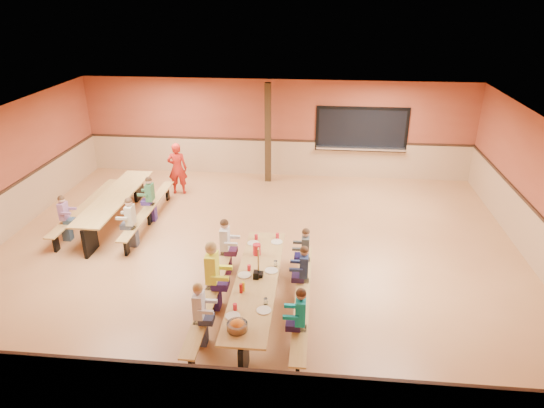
# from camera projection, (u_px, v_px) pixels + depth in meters

# --- Properties ---
(ground) EXTENTS (12.00, 12.00, 0.00)m
(ground) POSITION_uv_depth(u_px,v_px,m) (256.00, 251.00, 11.04)
(ground) COLOR #A1683D
(ground) RESTS_ON ground
(room_envelope) EXTENTS (12.04, 10.04, 3.02)m
(room_envelope) POSITION_uv_depth(u_px,v_px,m) (256.00, 223.00, 10.76)
(room_envelope) COLOR #97442B
(room_envelope) RESTS_ON ground
(kitchen_pass_through) EXTENTS (2.78, 0.28, 1.38)m
(kitchen_pass_through) POSITION_uv_depth(u_px,v_px,m) (362.00, 131.00, 14.70)
(kitchen_pass_through) COLOR black
(kitchen_pass_through) RESTS_ON ground
(structural_post) EXTENTS (0.18, 0.18, 3.00)m
(structural_post) POSITION_uv_depth(u_px,v_px,m) (268.00, 134.00, 14.44)
(structural_post) COLOR black
(structural_post) RESTS_ON ground
(cafeteria_table_main) EXTENTS (1.91, 3.70, 0.74)m
(cafeteria_table_main) POSITION_uv_depth(u_px,v_px,m) (257.00, 289.00, 8.70)
(cafeteria_table_main) COLOR #B18846
(cafeteria_table_main) RESTS_ON ground
(cafeteria_table_second) EXTENTS (1.91, 3.70, 0.74)m
(cafeteria_table_second) POSITION_uv_depth(u_px,v_px,m) (116.00, 204.00, 12.15)
(cafeteria_table_second) COLOR #B18846
(cafeteria_table_second) RESTS_ON ground
(seated_child_white_left) EXTENTS (0.35, 0.29, 1.17)m
(seated_child_white_left) POSITION_uv_depth(u_px,v_px,m) (200.00, 315.00, 7.93)
(seated_child_white_left) COLOR silver
(seated_child_white_left) RESTS_ON ground
(seated_adult_yellow) EXTENTS (0.44, 0.36, 1.35)m
(seated_adult_yellow) POSITION_uv_depth(u_px,v_px,m) (212.00, 276.00, 8.82)
(seated_adult_yellow) COLOR #F6FE30
(seated_adult_yellow) RESTS_ON ground
(seated_child_grey_left) EXTENTS (0.37, 0.30, 1.21)m
(seated_child_grey_left) POSITION_uv_depth(u_px,v_px,m) (225.00, 247.00, 9.97)
(seated_child_grey_left) COLOR white
(seated_child_grey_left) RESTS_ON ground
(seated_child_teal_right) EXTENTS (0.36, 0.29, 1.18)m
(seated_child_teal_right) POSITION_uv_depth(u_px,v_px,m) (300.00, 321.00, 7.77)
(seated_child_teal_right) COLOR #109BA1
(seated_child_teal_right) RESTS_ON ground
(seated_child_navy_right) EXTENTS (0.34, 0.28, 1.16)m
(seated_child_navy_right) POSITION_uv_depth(u_px,v_px,m) (304.00, 274.00, 9.05)
(seated_child_navy_right) COLOR navy
(seated_child_navy_right) RESTS_ON ground
(seated_child_char_right) EXTENTS (0.33, 0.27, 1.13)m
(seated_child_char_right) POSITION_uv_depth(u_px,v_px,m) (305.00, 255.00, 9.75)
(seated_child_char_right) COLOR #454D4F
(seated_child_char_right) RESTS_ON ground
(seated_child_purple_sec) EXTENTS (0.32, 0.26, 1.12)m
(seated_child_purple_sec) POSITION_uv_depth(u_px,v_px,m) (65.00, 218.00, 11.30)
(seated_child_purple_sec) COLOR #85577E
(seated_child_purple_sec) RESTS_ON ground
(seated_child_green_sec) EXTENTS (0.35, 0.29, 1.17)m
(seated_child_green_sec) POSITION_uv_depth(u_px,v_px,m) (151.00, 199.00, 12.25)
(seated_child_green_sec) COLOR #387246
(seated_child_green_sec) RESTS_ON ground
(seated_child_tan_sec) EXTENTS (0.36, 0.29, 1.18)m
(seated_child_tan_sec) POSITION_uv_depth(u_px,v_px,m) (131.00, 223.00, 11.02)
(seated_child_tan_sec) COLOR #B8B396
(seated_child_tan_sec) RESTS_ON ground
(standing_woman) EXTENTS (0.59, 0.42, 1.51)m
(standing_woman) POSITION_uv_depth(u_px,v_px,m) (177.00, 168.00, 13.84)
(standing_woman) COLOR #B01D14
(standing_woman) RESTS_ON ground
(punch_pitcher) EXTENTS (0.16, 0.16, 0.22)m
(punch_pitcher) POSITION_uv_depth(u_px,v_px,m) (257.00, 249.00, 9.37)
(punch_pitcher) COLOR red
(punch_pitcher) RESTS_ON cafeteria_table_main
(chip_bowl) EXTENTS (0.32, 0.32, 0.15)m
(chip_bowl) POSITION_uv_depth(u_px,v_px,m) (237.00, 326.00, 7.31)
(chip_bowl) COLOR orange
(chip_bowl) RESTS_ON cafeteria_table_main
(napkin_dispenser) EXTENTS (0.10, 0.14, 0.13)m
(napkin_dispenser) POSITION_uv_depth(u_px,v_px,m) (256.00, 275.00, 8.63)
(napkin_dispenser) COLOR black
(napkin_dispenser) RESTS_ON cafeteria_table_main
(condiment_mustard) EXTENTS (0.06, 0.06, 0.17)m
(condiment_mustard) POSITION_uv_depth(u_px,v_px,m) (243.00, 286.00, 8.25)
(condiment_mustard) COLOR yellow
(condiment_mustard) RESTS_ON cafeteria_table_main
(condiment_ketchup) EXTENTS (0.06, 0.06, 0.17)m
(condiment_ketchup) POSITION_uv_depth(u_px,v_px,m) (241.00, 288.00, 8.20)
(condiment_ketchup) COLOR #B2140F
(condiment_ketchup) RESTS_ON cafeteria_table_main
(table_paddle) EXTENTS (0.16, 0.16, 0.56)m
(table_paddle) POSITION_uv_depth(u_px,v_px,m) (259.00, 269.00, 8.66)
(table_paddle) COLOR black
(table_paddle) RESTS_ON cafeteria_table_main
(place_settings) EXTENTS (0.65, 3.30, 0.11)m
(place_settings) POSITION_uv_depth(u_px,v_px,m) (256.00, 277.00, 8.59)
(place_settings) COLOR beige
(place_settings) RESTS_ON cafeteria_table_main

